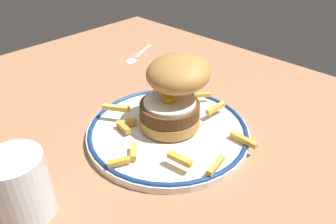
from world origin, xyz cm
name	(u,v)px	position (x,y,z in cm)	size (l,w,h in cm)	color
ground_plane	(181,162)	(0.00, 0.00, -2.00)	(118.91, 87.47, 4.00)	#9D6C4C
dinner_plate	(168,131)	(-4.75, 1.86, 0.84)	(27.16, 27.16, 1.60)	white
burger	(174,91)	(-5.34, 3.98, 7.40)	(10.98, 12.98, 11.74)	#B07B3A
fries_pile	(170,128)	(-3.49, 0.92, 2.50)	(24.22, 25.58, 2.47)	gold
water_glass	(21,189)	(-6.39, -22.31, 3.99)	(7.14, 7.14, 8.94)	silver
spoon	(134,57)	(-33.04, 18.92, 0.36)	(6.50, 12.99, 0.90)	silver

